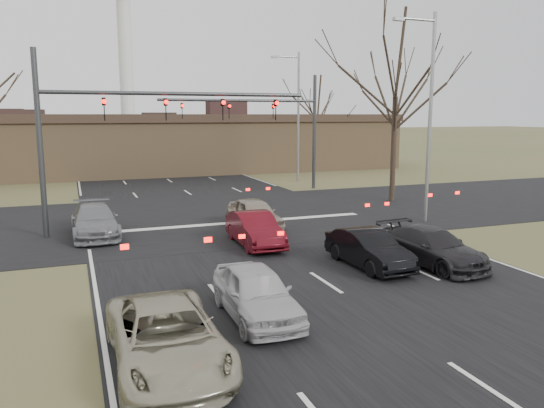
{
  "coord_description": "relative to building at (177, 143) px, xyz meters",
  "views": [
    {
      "loc": [
        -7.31,
        -11.46,
        5.27
      ],
      "look_at": [
        -0.45,
        6.6,
        2.0
      ],
      "focal_mm": 35.0,
      "sensor_mm": 36.0,
      "label": 1
    }
  ],
  "objects": [
    {
      "name": "road_main",
      "position": [
        -2.0,
        22.0,
        -2.66
      ],
      "size": [
        14.0,
        300.0,
        0.02
      ],
      "primitive_type": "cube",
      "color": "black",
      "rests_on": "ground"
    },
    {
      "name": "car_red_ahead",
      "position": [
        -2.5,
        -29.56,
        -1.99
      ],
      "size": [
        1.53,
        4.14,
        1.35
      ],
      "primitive_type": "imported",
      "rotation": [
        0.0,
        0.0,
        -0.02
      ],
      "color": "#530B14",
      "rests_on": "ground"
    },
    {
      "name": "car_silver_ahead",
      "position": [
        -1.5,
        -26.61,
        -1.95
      ],
      "size": [
        1.82,
        4.25,
        1.43
      ],
      "primitive_type": "imported",
      "rotation": [
        0.0,
        0.0,
        0.03
      ],
      "color": "#A29783",
      "rests_on": "ground"
    },
    {
      "name": "ground",
      "position": [
        -2.0,
        -38.0,
        -2.67
      ],
      "size": [
        360.0,
        360.0,
        0.0
      ],
      "primitive_type": "plane",
      "color": "#4D512B",
      "rests_on": "ground"
    },
    {
      "name": "road_cross",
      "position": [
        -2.0,
        -23.0,
        -2.65
      ],
      "size": [
        200.0,
        14.0,
        0.02
      ],
      "primitive_type": "cube",
      "color": "black",
      "rests_on": "ground"
    },
    {
      "name": "car_black_hatch",
      "position": [
        0.2,
        -33.9,
        -2.02
      ],
      "size": [
        1.52,
        3.99,
        1.3
      ],
      "primitive_type": "imported",
      "rotation": [
        0.0,
        0.0,
        0.04
      ],
      "color": "black",
      "rests_on": "ground"
    },
    {
      "name": "car_silver_suv",
      "position": [
        -7.65,
        -38.9,
        -2.0
      ],
      "size": [
        2.23,
        4.82,
        1.34
      ],
      "primitive_type": "imported",
      "rotation": [
        0.0,
        0.0,
        0.0
      ],
      "color": "#A7A287",
      "rests_on": "ground"
    },
    {
      "name": "mast_arm_near",
      "position": [
        -7.23,
        -25.0,
        2.41
      ],
      "size": [
        12.12,
        0.24,
        8.0
      ],
      "color": "#383A3D",
      "rests_on": "ground"
    },
    {
      "name": "building",
      "position": [
        0.0,
        0.0,
        0.0
      ],
      "size": [
        42.4,
        10.4,
        5.3
      ],
      "color": "#91724E",
      "rests_on": "ground"
    },
    {
      "name": "streetlight_right_far",
      "position": [
        7.32,
        -11.0,
        2.92
      ],
      "size": [
        2.34,
        0.25,
        10.0
      ],
      "color": "gray",
      "rests_on": "ground"
    },
    {
      "name": "streetlight_right_near",
      "position": [
        6.82,
        -28.0,
        2.92
      ],
      "size": [
        2.34,
        0.25,
        10.0
      ],
      "color": "gray",
      "rests_on": "ground"
    },
    {
      "name": "car_white_sedan",
      "position": [
        -5.0,
        -36.94,
        -1.98
      ],
      "size": [
        1.67,
        4.04,
        1.37
      ],
      "primitive_type": "imported",
      "rotation": [
        0.0,
        0.0,
        -0.01
      ],
      "color": "#B9B8BB",
      "rests_on": "ground"
    },
    {
      "name": "car_grey_ahead",
      "position": [
        -8.5,
        -25.5,
        -1.98
      ],
      "size": [
        1.99,
        4.77,
        1.38
      ],
      "primitive_type": "imported",
      "rotation": [
        0.0,
        0.0,
        0.01
      ],
      "color": "gray",
      "rests_on": "ground"
    },
    {
      "name": "mast_arm_far",
      "position": [
        4.18,
        -15.0,
        2.35
      ],
      "size": [
        11.12,
        0.24,
        8.0
      ],
      "color": "#383A3D",
      "rests_on": "ground"
    },
    {
      "name": "tree_right_far",
      "position": [
        13.0,
        -3.0,
        4.29
      ],
      "size": [
        5.4,
        5.4,
        9.0
      ],
      "color": "black",
      "rests_on": "ground"
    },
    {
      "name": "tree_right_near",
      "position": [
        9.0,
        -22.0,
        6.23
      ],
      "size": [
        6.9,
        6.9,
        11.5
      ],
      "color": "black",
      "rests_on": "ground"
    },
    {
      "name": "car_charcoal_sedan",
      "position": [
        2.43,
        -34.48,
        -2.01
      ],
      "size": [
        2.26,
        4.65,
        1.3
      ],
      "primitive_type": "imported",
      "rotation": [
        0.0,
        0.0,
        0.1
      ],
      "color": "black",
      "rests_on": "ground"
    }
  ]
}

